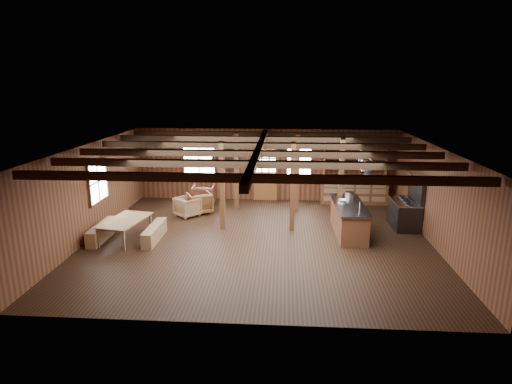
{
  "coord_description": "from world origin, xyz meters",
  "views": [
    {
      "loc": [
        0.72,
        -11.85,
        4.58
      ],
      "look_at": [
        -0.1,
        0.45,
        1.36
      ],
      "focal_mm": 30.0,
      "sensor_mm": 36.0,
      "label": 1
    }
  ],
  "objects_px": {
    "armchair_a": "(200,203)",
    "armchair_c": "(188,207)",
    "armchair_b": "(204,195)",
    "commercial_range": "(406,209)",
    "dining_table": "(127,230)",
    "kitchen_island": "(349,219)"
  },
  "relations": [
    {
      "from": "kitchen_island",
      "to": "commercial_range",
      "type": "xyz_separation_m",
      "value": [
        1.92,
        0.74,
        0.13
      ]
    },
    {
      "from": "kitchen_island",
      "to": "armchair_a",
      "type": "xyz_separation_m",
      "value": [
        -4.99,
        1.79,
        -0.11
      ]
    },
    {
      "from": "armchair_a",
      "to": "armchair_b",
      "type": "distance_m",
      "value": 1.04
    },
    {
      "from": "armchair_b",
      "to": "kitchen_island",
      "type": "bearing_deg",
      "value": 149.17
    },
    {
      "from": "dining_table",
      "to": "armchair_c",
      "type": "bearing_deg",
      "value": -19.12
    },
    {
      "from": "kitchen_island",
      "to": "dining_table",
      "type": "relative_size",
      "value": 1.44
    },
    {
      "from": "armchair_a",
      "to": "armchair_c",
      "type": "relative_size",
      "value": 1.08
    },
    {
      "from": "dining_table",
      "to": "armchair_a",
      "type": "relative_size",
      "value": 2.16
    },
    {
      "from": "dining_table",
      "to": "armchair_a",
      "type": "height_order",
      "value": "armchair_a"
    },
    {
      "from": "armchair_a",
      "to": "armchair_b",
      "type": "height_order",
      "value": "armchair_b"
    },
    {
      "from": "commercial_range",
      "to": "dining_table",
      "type": "relative_size",
      "value": 1.05
    },
    {
      "from": "kitchen_island",
      "to": "dining_table",
      "type": "height_order",
      "value": "kitchen_island"
    },
    {
      "from": "commercial_range",
      "to": "armchair_a",
      "type": "height_order",
      "value": "commercial_range"
    },
    {
      "from": "kitchen_island",
      "to": "armchair_a",
      "type": "relative_size",
      "value": 3.1
    },
    {
      "from": "commercial_range",
      "to": "armchair_a",
      "type": "xyz_separation_m",
      "value": [
        -6.91,
        1.05,
        -0.24
      ]
    },
    {
      "from": "commercial_range",
      "to": "armchair_c",
      "type": "height_order",
      "value": "commercial_range"
    },
    {
      "from": "commercial_range",
      "to": "dining_table",
      "type": "xyz_separation_m",
      "value": [
        -8.55,
        -1.72,
        -0.3
      ]
    },
    {
      "from": "kitchen_island",
      "to": "armchair_b",
      "type": "distance_m",
      "value": 5.78
    },
    {
      "from": "armchair_a",
      "to": "armchair_c",
      "type": "xyz_separation_m",
      "value": [
        -0.34,
        -0.41,
        -0.03
      ]
    },
    {
      "from": "commercial_range",
      "to": "dining_table",
      "type": "bearing_deg",
      "value": -168.66
    },
    {
      "from": "armchair_a",
      "to": "armchair_b",
      "type": "relative_size",
      "value": 0.98
    },
    {
      "from": "armchair_c",
      "to": "kitchen_island",
      "type": "bearing_deg",
      "value": -153.13
    }
  ]
}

